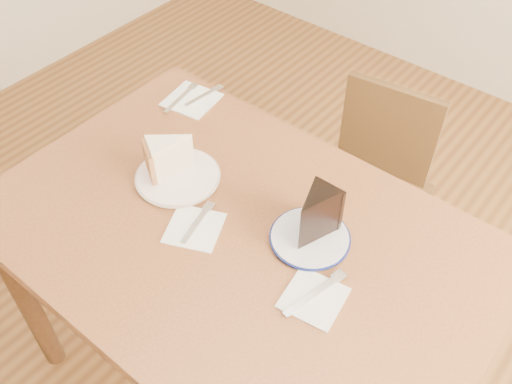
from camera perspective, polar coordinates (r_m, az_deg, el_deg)
The scene contains 14 objects.
ground at distance 1.98m, azimuth -1.41°, elevation -18.07°, with size 4.00×4.00×0.00m, color #492B13.
table at distance 1.42m, azimuth -1.88°, elevation -6.61°, with size 1.20×0.80×0.75m.
chair_far at distance 1.93m, azimuth 11.02°, elevation 0.27°, with size 0.42×0.42×0.76m.
plate_cream at distance 1.47m, azimuth -7.82°, elevation 1.52°, with size 0.21×0.21×0.01m, color white.
plate_navy at distance 1.33m, azimuth 5.41°, elevation -4.59°, with size 0.18×0.18×0.01m, color white.
carrot_cake at distance 1.46m, azimuth -8.35°, elevation 3.55°, with size 0.08×0.11×0.09m, color beige, non-canonical shape.
chocolate_cake at distance 1.28m, azimuth 5.75°, elevation -2.67°, with size 0.08×0.11×0.12m, color black, non-canonical shape.
napkin_cream at distance 1.36m, azimuth -6.18°, elevation -3.58°, with size 0.12×0.12×0.00m, color white.
napkin_navy at distance 1.24m, azimuth 5.77°, elevation -10.49°, with size 0.12×0.12×0.00m, color white.
napkin_spare at distance 1.72m, azimuth -6.46°, elevation 9.16°, with size 0.14×0.14×0.00m, color white.
fork_cream at distance 1.36m, azimuth -5.90°, elevation -3.08°, with size 0.01×0.14×0.00m, color silver.
knife_navy at distance 1.24m, azimuth 5.88°, elevation -10.08°, with size 0.02×0.17×0.00m, color silver.
fork_spare at distance 1.73m, azimuth -5.26°, elevation 9.57°, with size 0.01×0.14×0.00m, color silver.
knife_spare at distance 1.73m, azimuth -7.56°, elevation 9.29°, with size 0.01×0.16×0.00m, color silver.
Camera 1 is at (0.58, -0.64, 1.78)m, focal length 40.00 mm.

